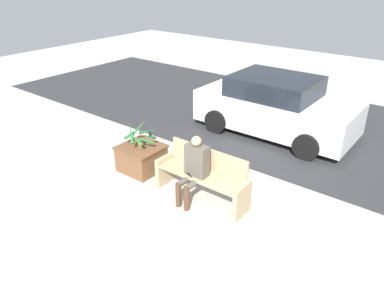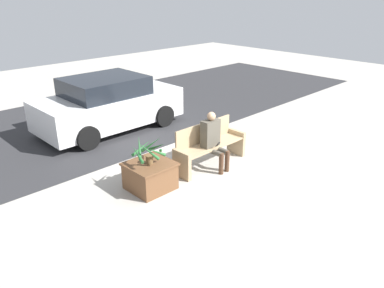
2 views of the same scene
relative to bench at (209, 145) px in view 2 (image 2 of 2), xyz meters
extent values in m
plane|color=#ADA89E|center=(0.28, -0.95, -0.46)|extent=(30.00, 30.00, 0.00)
cube|color=#2D2D30|center=(0.28, 4.48, -0.46)|extent=(20.00, 6.00, 0.01)
cube|color=tan|center=(-0.89, -0.06, -0.16)|extent=(0.09, 0.50, 0.60)
cube|color=tan|center=(0.89, -0.06, -0.16)|extent=(0.09, 0.50, 0.60)
cube|color=tan|center=(0.00, -0.06, 0.02)|extent=(1.68, 0.46, 0.04)
cube|color=tan|center=(0.00, 0.17, 0.26)|extent=(1.68, 0.04, 0.45)
cube|color=#4C473D|center=(-0.07, -0.10, 0.34)|extent=(0.42, 0.22, 0.60)
sphere|color=tan|center=(-0.07, -0.12, 0.73)|extent=(0.18, 0.18, 0.18)
cylinder|color=#4C473D|center=(-0.16, -0.31, -0.02)|extent=(0.11, 0.42, 0.11)
cylinder|color=#4C473D|center=(0.03, -0.31, -0.02)|extent=(0.11, 0.42, 0.11)
cylinder|color=#472D1E|center=(-0.16, -0.52, -0.22)|extent=(0.10, 0.10, 0.48)
cylinder|color=#472D1E|center=(0.03, -0.52, -0.22)|extent=(0.10, 0.10, 0.48)
cube|color=black|center=(-0.07, -0.33, 0.14)|extent=(0.07, 0.09, 0.12)
cube|color=brown|center=(-1.65, 0.04, -0.18)|extent=(0.81, 0.78, 0.55)
cube|color=brown|center=(-1.65, 0.04, 0.07)|extent=(0.86, 0.83, 0.04)
cylinder|color=brown|center=(-1.65, 0.04, 0.18)|extent=(0.14, 0.14, 0.17)
cone|color=#26602D|center=(-1.43, 0.06, 0.38)|extent=(0.10, 0.47, 0.29)
cone|color=#26602D|center=(-1.49, 0.16, 0.41)|extent=(0.32, 0.37, 0.36)
cone|color=#26602D|center=(-1.65, 0.27, 0.35)|extent=(0.48, 0.07, 0.25)
cone|color=#26602D|center=(-1.79, 0.14, 0.43)|extent=(0.28, 0.36, 0.39)
cone|color=#26602D|center=(-1.87, 0.09, 0.34)|extent=(0.18, 0.49, 0.22)
cone|color=#26602D|center=(-1.76, -0.11, 0.43)|extent=(0.36, 0.30, 0.39)
cone|color=#26602D|center=(-1.62, -0.17, 0.39)|extent=(0.46, 0.12, 0.32)
cone|color=#26602D|center=(-1.47, -0.10, 0.36)|extent=(0.35, 0.41, 0.26)
cube|color=silver|center=(-0.30, 3.54, 0.14)|extent=(3.95, 1.80, 0.81)
cube|color=black|center=(-0.40, 3.54, 0.79)|extent=(2.05, 1.66, 0.48)
cylinder|color=black|center=(0.93, 2.64, -0.15)|extent=(0.61, 0.18, 0.61)
cylinder|color=black|center=(0.93, 4.44, -0.15)|extent=(0.61, 0.18, 0.61)
cylinder|color=black|center=(-1.52, 2.64, -0.15)|extent=(0.61, 0.18, 0.61)
cylinder|color=black|center=(-1.52, 4.44, -0.15)|extent=(0.61, 0.18, 0.61)
camera|label=1|loc=(3.52, -4.85, 3.53)|focal=35.00mm
camera|label=2|loc=(-5.63, -5.24, 3.24)|focal=35.00mm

